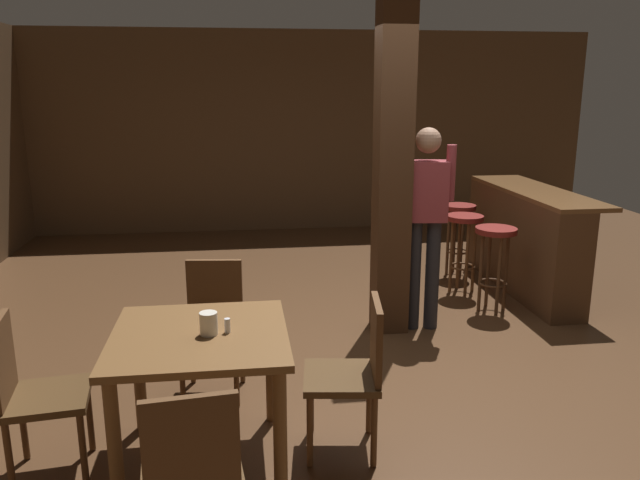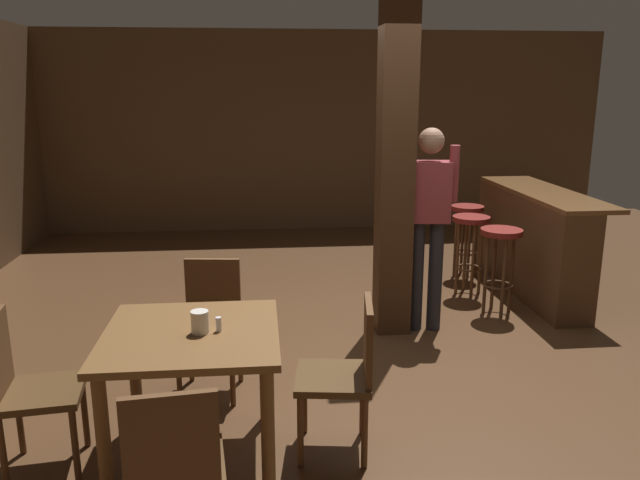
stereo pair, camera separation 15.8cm
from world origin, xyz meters
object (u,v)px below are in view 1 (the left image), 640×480
salt_shaker (227,326)px  bar_stool_near (495,248)px  chair_east (355,368)px  bar_stool_far (459,223)px  chair_north (213,321)px  napkin_cup (209,323)px  dining_table (200,356)px  chair_west (31,389)px  chair_south (192,470)px  bar_stool_mid (464,234)px  bar_counter (523,239)px  standing_person (425,214)px

salt_shaker → bar_stool_near: 3.19m
chair_east → bar_stool_far: size_ratio=1.13×
chair_north → napkin_cup: bearing=-88.9°
napkin_cup → dining_table: bearing=154.7°
napkin_cup → bar_stool_far: bearing=51.8°
chair_east → bar_stool_near: chair_east is taller
chair_east → bar_stool_near: (1.69, 2.08, 0.10)m
chair_west → chair_east: same height
chair_south → chair_east: bearing=45.1°
chair_east → chair_west: bearing=-179.3°
chair_south → bar_stool_mid: (2.45, 3.49, 0.10)m
napkin_cup → bar_stool_far: 4.15m
chair_south → napkin_cup: size_ratio=7.28×
bar_counter → chair_east: bearing=-130.1°
bar_stool_mid → chair_east: bearing=-121.3°
chair_north → standing_person: bearing=27.9°
chair_north → chair_east: size_ratio=1.00×
chair_south → chair_east: size_ratio=1.00×
dining_table → chair_south: (0.00, -0.84, -0.13)m
dining_table → standing_person: standing_person is taller
napkin_cup → bar_stool_near: napkin_cup is taller
chair_west → bar_stool_near: 4.02m
chair_east → bar_stool_near: bearing=50.9°
chair_west → bar_stool_far: chair_west is taller
dining_table → napkin_cup: 0.20m
chair_north → dining_table: bearing=-92.4°
dining_table → napkin_cup: size_ratio=7.64×
napkin_cup → bar_stool_near: 3.27m
napkin_cup → bar_stool_mid: (2.40, 2.67, -0.23)m
chair_south → bar_counter: bar_counter is taller
bar_stool_near → bar_stool_mid: 0.57m
bar_counter → chair_south: bearing=-131.4°
chair_east → napkin_cup: bearing=-178.1°
chair_east → bar_stool_far: (1.77, 3.23, 0.08)m
salt_shaker → chair_west: bearing=-179.7°
bar_counter → bar_stool_mid: (-0.64, -0.02, 0.07)m
chair_west → chair_north: size_ratio=1.00×
bar_counter → bar_stool_mid: bar_counter is taller
bar_counter → bar_stool_near: bearing=-133.5°
standing_person → bar_stool_near: size_ratio=2.16×
chair_south → bar_stool_near: 3.88m
bar_stool_near → chair_south: bearing=-130.9°
chair_east → napkin_cup: 0.86m
dining_table → bar_stool_far: bar_stool_far is taller
napkin_cup → bar_counter: (3.04, 2.68, -0.30)m
chair_north → bar_stool_far: 3.51m
dining_table → bar_stool_far: size_ratio=1.19×
chair_north → bar_stool_mid: 3.01m
chair_north → bar_counter: size_ratio=0.44×
salt_shaker → bar_counter: (2.94, 2.67, -0.28)m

